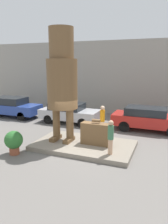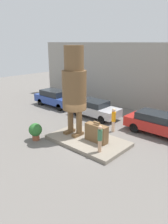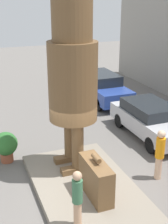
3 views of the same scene
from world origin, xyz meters
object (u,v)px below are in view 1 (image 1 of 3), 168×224
giant_suitcase (96,134)px  tourist (111,136)px  parked_car_red (148,118)px  worker_hivis (102,119)px  parked_car_blue (12,106)px  statue_figure (62,77)px  planter_pot (14,141)px  parked_car_silver (69,112)px

giant_suitcase → tourist: size_ratio=0.95×
parked_car_red → worker_hivis: (-2.61, -1.73, 0.14)m
giant_suitcase → parked_car_blue: bearing=154.8°
statue_figure → planter_pot: statue_figure is taller
tourist → planter_pot: 4.67m
statue_figure → giant_suitcase: (1.87, 0.03, -2.86)m
planter_pot → worker_hivis: (3.05, 4.64, 0.31)m
worker_hivis → parked_car_silver: bearing=152.1°
parked_car_blue → parked_car_red: size_ratio=0.99×
statue_figure → parked_car_silver: bearing=111.4°
statue_figure → parked_car_blue: 8.48m
planter_pot → statue_figure: bearing=52.7°
statue_figure → parked_car_red: statue_figure is taller
tourist → parked_car_red: (1.17, 5.18, -0.28)m
tourist → parked_car_silver: 6.80m
tourist → parked_car_blue: 10.98m
tourist → parked_car_red: size_ratio=0.34×
statue_figure → tourist: statue_figure is taller
planter_pot → parked_car_blue: bearing=130.0°
giant_suitcase → parked_car_red: 4.76m
giant_suitcase → tourist: 1.42m
parked_car_blue → worker_hivis: 8.45m
planter_pot → parked_car_red: bearing=48.3°
statue_figure → tourist: (2.89, -0.92, -2.55)m
giant_suitcase → parked_car_blue: 9.64m
statue_figure → worker_hivis: (1.45, 2.53, -2.69)m
giant_suitcase → parked_car_silver: size_ratio=0.35×
parked_car_red → parked_car_silver: bearing=-179.0°
giant_suitcase → parked_car_silver: (-3.51, 4.13, -0.01)m
statue_figure → worker_hivis: 3.96m
worker_hivis → planter_pot: bearing=-123.4°
tourist → worker_hivis: tourist is taller
parked_car_silver → tourist: bearing=-48.3°
parked_car_red → worker_hivis: worker_hivis is taller
parked_car_red → planter_pot: bearing=-131.7°
parked_car_red → planter_pot: (-5.67, -6.37, -0.17)m
giant_suitcase → parked_car_silver: 5.41m
statue_figure → tourist: 3.96m
parked_car_silver → parked_car_red: parked_car_red is taller
parked_car_blue → planter_pot: (5.24, -6.25, -0.19)m
tourist → planter_pot: bearing=-165.1°
giant_suitcase → planter_pot: (-3.48, -2.14, -0.14)m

